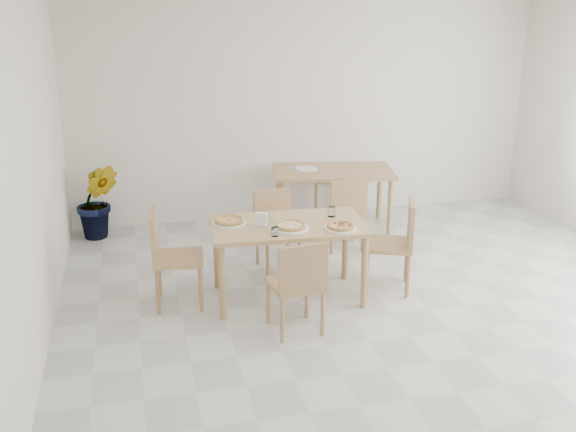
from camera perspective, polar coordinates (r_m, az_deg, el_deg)
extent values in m
plane|color=silver|center=(5.95, 10.29, -9.99)|extent=(7.00, 7.00, 0.00)
plane|color=silver|center=(8.67, 1.64, 9.12)|extent=(6.00, 0.00, 6.00)
plane|color=silver|center=(5.03, -21.85, 0.89)|extent=(0.00, 7.00, 7.00)
cube|color=tan|center=(6.28, 0.00, -0.83)|extent=(1.49, 0.89, 0.04)
cylinder|color=tan|center=(6.03, -5.56, -5.61)|extent=(0.06, 0.06, 0.71)
cylinder|color=tan|center=(6.25, 6.48, -4.73)|extent=(0.06, 0.06, 0.71)
cylinder|color=tan|center=(6.65, -6.08, -3.26)|extent=(0.06, 0.06, 0.71)
cylinder|color=tan|center=(6.86, 4.87, -2.55)|extent=(0.06, 0.06, 0.71)
cube|color=tan|center=(5.78, 0.61, -5.78)|extent=(0.47, 0.47, 0.04)
cube|color=tan|center=(5.52, 1.33, -4.44)|extent=(0.43, 0.09, 0.40)
cylinder|color=tan|center=(6.09, 1.61, -6.83)|extent=(0.04, 0.04, 0.41)
cylinder|color=tan|center=(5.97, -1.66, -7.34)|extent=(0.04, 0.04, 0.41)
cylinder|color=tan|center=(5.78, 2.95, -8.26)|extent=(0.04, 0.04, 0.41)
cylinder|color=tan|center=(5.67, -0.47, -8.84)|extent=(0.04, 0.04, 0.41)
cube|color=tan|center=(7.06, -0.85, -1.30)|extent=(0.45, 0.45, 0.04)
cube|color=tan|center=(7.16, -1.34, 0.78)|extent=(0.41, 0.09, 0.39)
cylinder|color=tan|center=(6.94, -1.74, -3.62)|extent=(0.03, 0.03, 0.40)
cylinder|color=tan|center=(7.04, 0.97, -3.26)|extent=(0.03, 0.03, 0.40)
cylinder|color=tan|center=(7.25, -2.60, -2.64)|extent=(0.03, 0.03, 0.40)
cylinder|color=tan|center=(7.35, 0.00, -2.32)|extent=(0.03, 0.03, 0.40)
cube|color=tan|center=(6.32, -9.28, -3.56)|extent=(0.49, 0.49, 0.04)
cube|color=tan|center=(6.24, -11.26, -1.62)|extent=(0.08, 0.45, 0.43)
cylinder|color=tan|center=(6.23, -7.39, -6.20)|extent=(0.04, 0.04, 0.44)
cylinder|color=tan|center=(6.59, -7.47, -4.80)|extent=(0.04, 0.04, 0.44)
cylinder|color=tan|center=(6.24, -10.96, -6.35)|extent=(0.04, 0.04, 0.44)
cylinder|color=tan|center=(6.60, -10.84, -4.95)|extent=(0.04, 0.04, 0.44)
cube|color=tan|center=(6.64, 8.49, -2.41)|extent=(0.59, 0.59, 0.04)
cube|color=tan|center=(6.57, 10.37, -0.55)|extent=(0.20, 0.44, 0.43)
cylinder|color=tan|center=(6.91, 6.78, -3.65)|extent=(0.04, 0.04, 0.44)
cylinder|color=tan|center=(6.55, 6.69, -4.92)|extent=(0.04, 0.04, 0.44)
cylinder|color=tan|center=(6.92, 10.00, -3.78)|extent=(0.04, 0.04, 0.44)
cylinder|color=tan|center=(6.56, 10.10, -5.06)|extent=(0.04, 0.04, 0.44)
cylinder|color=white|center=(6.29, -5.00, -0.59)|extent=(0.32, 0.32, 0.02)
cylinder|color=white|center=(6.14, 0.20, -1.01)|extent=(0.35, 0.35, 0.02)
cylinder|color=white|center=(6.14, 4.48, -1.05)|extent=(0.30, 0.30, 0.02)
cylinder|color=tan|center=(6.29, -5.00, -0.46)|extent=(0.35, 0.35, 0.01)
torus|color=tan|center=(6.29, -5.00, -0.37)|extent=(0.36, 0.36, 0.03)
cylinder|color=#EE5C2A|center=(6.29, -5.00, -0.38)|extent=(0.28, 0.28, 0.01)
ellipsoid|color=#1F6216|center=(6.28, -5.00, -0.32)|extent=(0.05, 0.05, 0.01)
cylinder|color=tan|center=(6.13, 0.20, -0.88)|extent=(0.38, 0.38, 0.01)
torus|color=tan|center=(6.13, 0.20, -0.79)|extent=(0.38, 0.38, 0.03)
cylinder|color=beige|center=(6.13, 0.20, -0.80)|extent=(0.30, 0.30, 0.01)
cylinder|color=tan|center=(6.14, 4.49, -0.92)|extent=(0.30, 0.30, 0.01)
torus|color=tan|center=(6.14, 4.49, -0.83)|extent=(0.31, 0.31, 0.03)
cylinder|color=#EE5C2A|center=(6.14, 4.49, -0.84)|extent=(0.23, 0.23, 0.01)
cylinder|color=white|center=(6.48, 3.69, 0.38)|extent=(0.07, 0.07, 0.10)
cylinder|color=white|center=(5.95, -1.12, -1.33)|extent=(0.06, 0.06, 0.08)
cube|color=silver|center=(6.20, -2.30, -0.83)|extent=(0.13, 0.10, 0.01)
cube|color=white|center=(6.18, -2.31, -0.25)|extent=(0.12, 0.09, 0.12)
cube|color=silver|center=(6.37, -1.29, -0.35)|extent=(0.04, 0.20, 0.01)
cube|color=silver|center=(6.39, 3.60, -0.33)|extent=(0.05, 0.18, 0.01)
cube|color=tan|center=(8.21, 3.83, 3.77)|extent=(1.56, 1.06, 0.04)
cylinder|color=tan|center=(7.94, -0.58, 0.47)|extent=(0.06, 0.06, 0.71)
cylinder|color=tan|center=(8.10, 8.62, 0.63)|extent=(0.06, 0.06, 0.71)
cylinder|color=tan|center=(8.59, -0.79, 1.87)|extent=(0.06, 0.06, 0.71)
cylinder|color=tan|center=(8.74, 7.74, 1.99)|extent=(0.06, 0.06, 0.71)
cube|color=tan|center=(7.67, 4.70, 0.35)|extent=(0.43, 0.43, 0.04)
cube|color=tan|center=(7.43, 5.16, 1.52)|extent=(0.42, 0.05, 0.40)
cylinder|color=tan|center=(7.95, 5.53, -0.71)|extent=(0.04, 0.04, 0.41)
cylinder|color=tan|center=(7.86, 3.02, -0.90)|extent=(0.04, 0.04, 0.41)
cylinder|color=tan|center=(7.63, 6.34, -1.58)|extent=(0.04, 0.04, 0.41)
cylinder|color=tan|center=(7.53, 3.73, -1.79)|extent=(0.04, 0.04, 0.41)
cube|color=tan|center=(8.97, 3.50, 3.25)|extent=(0.51, 0.51, 0.04)
cube|color=tan|center=(9.10, 3.36, 5.01)|extent=(0.45, 0.11, 0.43)
cylinder|color=tan|center=(8.83, 2.39, 1.40)|extent=(0.04, 0.04, 0.44)
cylinder|color=tan|center=(8.88, 4.86, 1.44)|extent=(0.04, 0.04, 0.44)
cylinder|color=tan|center=(9.19, 2.13, 2.10)|extent=(0.04, 0.04, 0.44)
cylinder|color=tan|center=(9.24, 4.50, 2.14)|extent=(0.04, 0.04, 0.44)
cylinder|color=white|center=(8.22, 1.56, 4.04)|extent=(0.28, 0.28, 0.02)
imported|color=#276D20|center=(8.27, -15.82, 1.22)|extent=(0.51, 0.42, 0.91)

